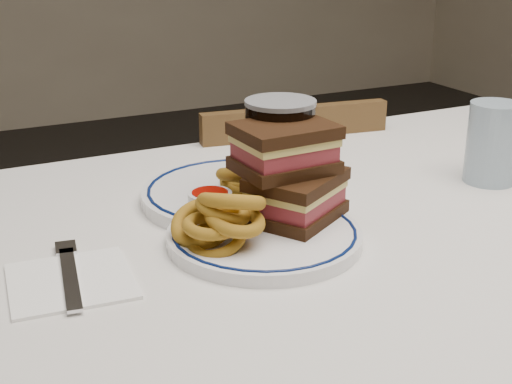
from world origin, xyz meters
name	(u,v)px	position (x,y,z in m)	size (l,w,h in m)	color
dining_table	(386,273)	(0.00, 0.00, 0.64)	(1.27, 0.87, 0.75)	silver
chair_far	(276,259)	(0.07, 0.49, 0.44)	(0.42, 0.42, 0.81)	#462C16
main_plate	(264,235)	(-0.22, -0.02, 0.76)	(0.25, 0.25, 0.02)	white
reuben_sandwich	(290,172)	(-0.17, 0.00, 0.83)	(0.16, 0.15, 0.13)	black
onion_rings_main	(220,218)	(-0.28, -0.03, 0.80)	(0.12, 0.12, 0.10)	brown
ketchup_ramekin	(210,203)	(-0.26, 0.05, 0.79)	(0.06, 0.06, 0.03)	white
beer_mug	(282,156)	(-0.15, 0.06, 0.83)	(0.15, 0.10, 0.16)	black
water_glass	(493,143)	(0.21, 0.03, 0.81)	(0.08, 0.08, 0.13)	#90A7BA
far_plate	(240,193)	(-0.18, 0.12, 0.76)	(0.29, 0.29, 0.02)	white
onion_rings_far	(248,178)	(-0.18, 0.11, 0.79)	(0.11, 0.12, 0.06)	brown
napkin_fork	(70,279)	(-0.46, -0.02, 0.75)	(0.15, 0.18, 0.01)	white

